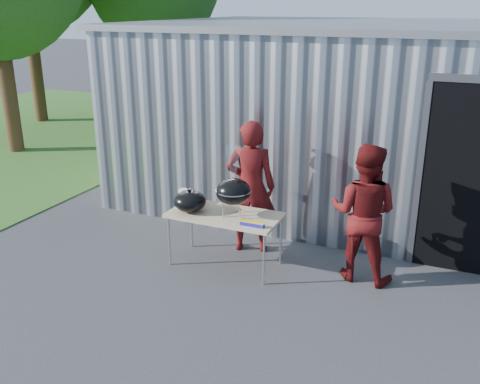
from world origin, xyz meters
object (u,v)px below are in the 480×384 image
at_px(person_bystander, 363,213).
at_px(kettle_grill, 233,186).
at_px(folding_table, 225,216).
at_px(person_cook, 251,187).

bearing_deg(person_bystander, kettle_grill, 17.51).
distance_m(kettle_grill, person_bystander, 1.69).
bearing_deg(kettle_grill, folding_table, 168.84).
bearing_deg(person_cook, person_bystander, 155.93).
distance_m(folding_table, person_bystander, 1.81).
relative_size(kettle_grill, person_bystander, 0.52).
bearing_deg(person_cook, kettle_grill, 74.51).
xyz_separation_m(person_cook, person_bystander, (1.63, -0.21, -0.06)).
distance_m(folding_table, kettle_grill, 0.48).
bearing_deg(folding_table, person_bystander, 12.23).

